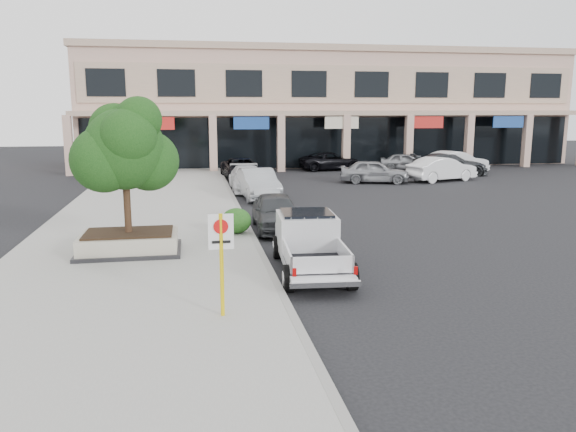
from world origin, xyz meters
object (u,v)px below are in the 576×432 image
at_px(planter, 129,243).
at_px(curb_car_d, 242,169).
at_px(curb_car_b, 258,184).
at_px(lot_car_a, 374,171).
at_px(curb_car_c, 248,179).
at_px(lot_car_b, 442,169).
at_px(lot_car_c, 449,164).
at_px(no_parking_sign, 221,250).
at_px(pickup_truck, 311,245).
at_px(lot_car_d, 331,161).
at_px(lot_car_e, 406,162).
at_px(curb_car_a, 276,212).
at_px(lot_car_f, 455,162).
at_px(planter_tree, 129,149).

xyz_separation_m(planter, curb_car_d, (5.39, 19.22, 0.23)).
distance_m(curb_car_b, lot_car_a, 9.43).
height_order(curb_car_c, lot_car_b, lot_car_b).
bearing_deg(curb_car_b, planter, -120.79).
relative_size(curb_car_d, lot_car_b, 1.07).
bearing_deg(lot_car_c, planter, 142.53).
bearing_deg(lot_car_a, no_parking_sign, 169.58).
distance_m(pickup_truck, lot_car_b, 22.67).
bearing_deg(lot_car_d, lot_car_e, -107.70).
bearing_deg(curb_car_a, pickup_truck, -87.02).
height_order(curb_car_c, lot_car_d, curb_car_c).
bearing_deg(planter, no_parking_sign, -66.78).
bearing_deg(no_parking_sign, lot_car_e, 61.38).
bearing_deg(curb_car_c, lot_car_e, 33.26).
bearing_deg(curb_car_a, curb_car_c, 91.85).
relative_size(planter, lot_car_f, 0.65).
xyz_separation_m(pickup_truck, lot_car_c, (14.71, 21.70, -0.04)).
bearing_deg(curb_car_a, planter_tree, -147.05).
relative_size(planter_tree, lot_car_e, 1.03).
height_order(lot_car_b, lot_car_c, lot_car_b).
relative_size(lot_car_a, lot_car_e, 1.11).
xyz_separation_m(curb_car_b, curb_car_d, (-0.05, 8.23, -0.08)).
height_order(pickup_truck, lot_car_b, pickup_truck).
relative_size(curb_car_b, curb_car_d, 0.94).
bearing_deg(curb_car_a, lot_car_a, 58.89).
bearing_deg(lot_car_f, curb_car_a, 123.65).
distance_m(pickup_truck, curb_car_a, 5.85).
relative_size(planter, planter_tree, 0.80).
bearing_deg(lot_car_d, lot_car_b, -149.88).
bearing_deg(lot_car_d, curb_car_a, 154.63).
bearing_deg(curb_car_d, pickup_truck, -95.16).
bearing_deg(pickup_truck, curb_car_a, 95.10).
bearing_deg(planter_tree, lot_car_d, 62.05).
relative_size(curb_car_b, lot_car_d, 0.97).
bearing_deg(curb_car_c, planter_tree, -110.39).
xyz_separation_m(lot_car_a, lot_car_f, (7.36, 3.84, 0.08)).
relative_size(curb_car_b, lot_car_f, 0.96).
xyz_separation_m(lot_car_b, lot_car_d, (-5.44, 7.60, -0.10)).
distance_m(planter_tree, pickup_truck, 6.44).
bearing_deg(planter_tree, curb_car_d, 74.59).
bearing_deg(lot_car_d, lot_car_f, -121.11).
xyz_separation_m(planter_tree, lot_car_d, (12.51, 23.57, -2.74)).
distance_m(lot_car_a, lot_car_e, 8.09).
height_order(lot_car_b, lot_car_e, lot_car_b).
relative_size(planter_tree, lot_car_d, 0.82).
bearing_deg(lot_car_c, curb_car_a, 145.86).
relative_size(curb_car_b, curb_car_c, 0.98).
xyz_separation_m(curb_car_c, lot_car_c, (14.83, 5.11, 0.07)).
height_order(pickup_truck, lot_car_c, pickup_truck).
height_order(curb_car_a, lot_car_d, curb_car_a).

